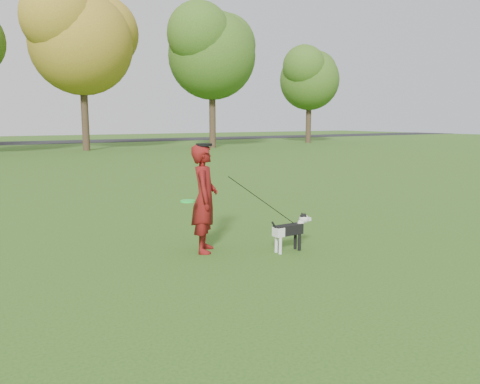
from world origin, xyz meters
TOP-DOWN VIEW (x-y plane):
  - ground at (0.00, 0.00)m, footprint 120.00×120.00m
  - road at (0.00, 40.00)m, footprint 120.00×7.00m
  - man at (-0.50, 0.23)m, footprint 0.69×0.76m
  - dog at (0.69, -0.49)m, footprint 0.81×0.16m
  - man_held_items at (0.35, -0.16)m, footprint 1.78×0.85m

SIDE VIEW (x-z plane):
  - ground at x=0.00m, z-range 0.00..0.00m
  - road at x=0.00m, z-range 0.00..0.02m
  - dog at x=0.69m, z-range 0.07..0.68m
  - man_held_items at x=0.35m, z-range 0.14..1.48m
  - man at x=-0.50m, z-range 0.00..1.74m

